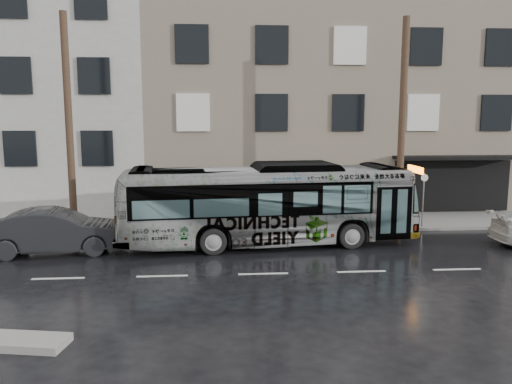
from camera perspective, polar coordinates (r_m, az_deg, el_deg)
ground at (r=18.54m, az=0.15°, el=-6.99°), size 120.00×120.00×0.00m
sidewalk at (r=23.27m, az=-0.77°, el=-3.61°), size 90.00×3.60×0.15m
building_taupe at (r=31.18m, az=7.66°, el=9.41°), size 20.00×12.00×11.00m
utility_pole_front at (r=22.54m, az=16.34°, el=7.39°), size 0.30×0.30×9.00m
utility_pole_rear at (r=21.99m, az=-20.59°, el=7.17°), size 0.30×0.30×9.00m
sign_post at (r=23.22m, az=18.55°, el=-0.88°), size 0.06×0.06×2.40m
bus at (r=19.47m, az=1.29°, el=-1.41°), size 11.71×3.75×3.21m
dark_sedan at (r=19.74m, az=-21.93°, el=-4.19°), size 5.18×2.32×1.65m
slush_pile at (r=12.43m, az=-24.84°, el=-15.30°), size 1.91×1.11×0.18m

